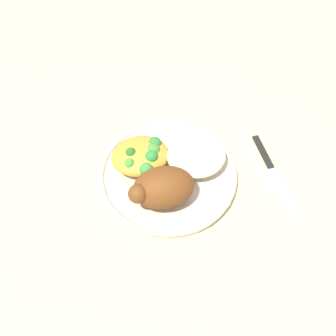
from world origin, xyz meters
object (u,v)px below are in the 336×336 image
at_px(roasted_chicken, 162,188).
at_px(mac_cheese_with_broccoli, 141,156).
at_px(rice_pile, 196,156).
at_px(plate, 168,174).
at_px(fork, 259,168).
at_px(knife, 271,167).

xyz_separation_m(roasted_chicken, mac_cheese_with_broccoli, (0.02, -0.08, -0.01)).
relative_size(roasted_chicken, rice_pile, 1.04).
xyz_separation_m(plate, mac_cheese_with_broccoli, (0.04, -0.03, 0.03)).
xyz_separation_m(roasted_chicken, fork, (-0.19, -0.03, -0.05)).
bearing_deg(roasted_chicken, fork, -169.83).
distance_m(roasted_chicken, fork, 0.20).
relative_size(rice_pile, fork, 0.75).
relative_size(mac_cheese_with_broccoli, fork, 0.74).
height_order(rice_pile, mac_cheese_with_broccoli, same).
xyz_separation_m(roasted_chicken, knife, (-0.22, -0.03, -0.05)).
bearing_deg(mac_cheese_with_broccoli, knife, 167.59).
relative_size(fork, knife, 0.75).
distance_m(plate, rice_pile, 0.06).
distance_m(plate, roasted_chicken, 0.07).
distance_m(plate, mac_cheese_with_broccoli, 0.06).
xyz_separation_m(mac_cheese_with_broccoli, fork, (-0.21, 0.05, -0.04)).
relative_size(roasted_chicken, knife, 0.59).
height_order(plate, rice_pile, rice_pile).
distance_m(plate, knife, 0.20).
height_order(rice_pile, knife, rice_pile).
distance_m(roasted_chicken, knife, 0.22).
relative_size(plate, rice_pile, 2.35).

